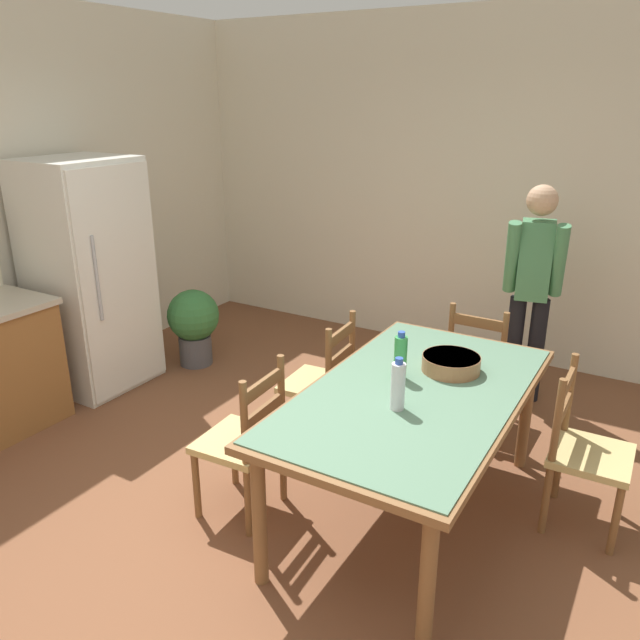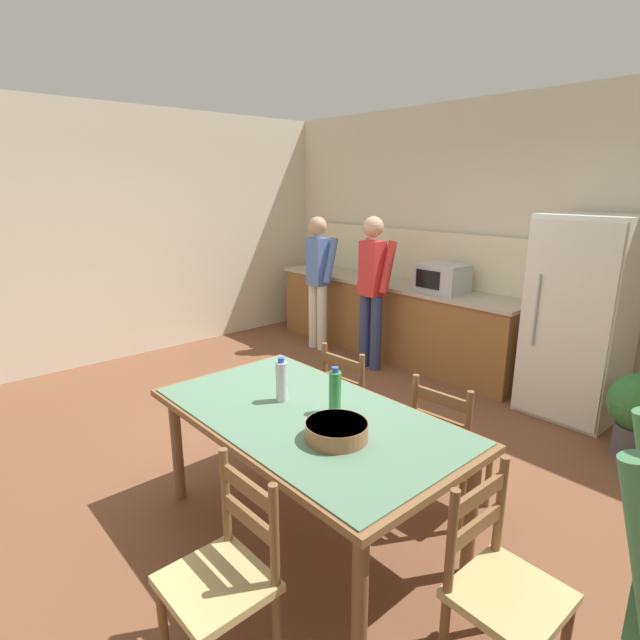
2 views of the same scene
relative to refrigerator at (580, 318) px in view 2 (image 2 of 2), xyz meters
The scene contains 18 objects.
ground_plane 2.58m from the refrigerator, 115.04° to the right, with size 8.32×8.32×0.00m, color brown.
wall_back 1.26m from the refrigerator, 155.26° to the left, with size 6.52×0.12×2.90m, color beige.
wall_left 4.84m from the refrigerator, 152.93° to the right, with size 0.12×5.20×2.90m, color beige.
kitchen_counter 2.22m from the refrigerator, behind, with size 3.39×0.66×0.90m.
counter_splashback 2.22m from the refrigerator, behind, with size 3.35×0.03×0.60m, color beige.
refrigerator is the anchor object (origin of this frame).
microwave 1.47m from the refrigerator, behind, with size 0.50×0.39×0.30m.
dining_table 2.88m from the refrigerator, 96.72° to the right, with size 1.85×1.03×0.78m.
bottle_near_centre 2.91m from the refrigerator, 101.26° to the right, with size 0.07×0.07×0.27m.
bottle_off_centre 2.73m from the refrigerator, 95.11° to the right, with size 0.07×0.07×0.27m.
serving_bowl 2.93m from the refrigerator, 90.22° to the right, with size 0.32×0.32×0.09m.
chair_side_near_right 3.69m from the refrigerator, 88.72° to the right, with size 0.43×0.41×0.91m.
chair_head_end 3.02m from the refrigerator, 72.77° to the right, with size 0.41×0.43×0.91m.
chair_side_far_right 2.09m from the refrigerator, 87.67° to the right, with size 0.45×0.43×0.91m.
chair_side_far_left 2.22m from the refrigerator, 110.20° to the right, with size 0.44×0.42×0.91m.
person_at_sink 2.97m from the refrigerator, behind, with size 0.42×0.29×1.65m.
person_at_counter 2.07m from the refrigerator, 166.01° to the right, with size 0.43×0.29×1.70m.
potted_plant 0.94m from the refrigerator, 33.03° to the right, with size 0.44×0.44×0.67m.
Camera 2 is at (2.66, -2.32, 2.03)m, focal length 28.00 mm.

